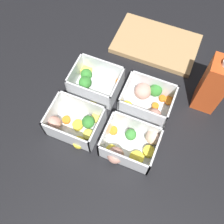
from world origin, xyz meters
TOP-DOWN VIEW (x-y plane):
  - ground_plane at (0.00, 0.00)m, footprint 4.00×4.00m
  - container_near_left at (-0.08, -0.08)m, footprint 0.15×0.13m
  - container_near_right at (0.09, -0.07)m, footprint 0.15×0.15m
  - container_far_left at (-0.09, 0.07)m, footprint 0.15×0.13m
  - container_far_right at (0.08, 0.08)m, footprint 0.15×0.13m
  - juice_carton at (0.24, 0.15)m, footprint 0.07×0.07m
  - cutting_board at (0.04, 0.31)m, footprint 0.28×0.18m

SIDE VIEW (x-z plane):
  - ground_plane at x=0.00m, z-range 0.00..0.00m
  - cutting_board at x=0.04m, z-range 0.00..0.02m
  - container_near_right at x=0.09m, z-range -0.01..0.06m
  - container_near_left at x=-0.08m, z-range -0.01..0.06m
  - container_far_left at x=-0.09m, z-range -0.01..0.06m
  - container_far_right at x=0.08m, z-range -0.01..0.06m
  - juice_carton at x=0.24m, z-range -0.01..0.20m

